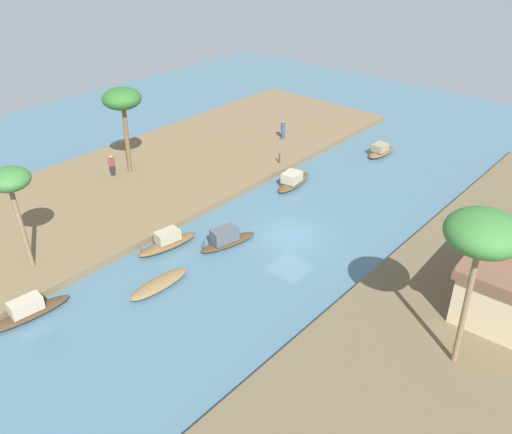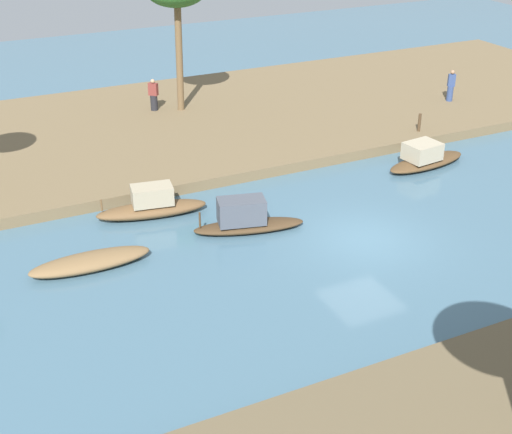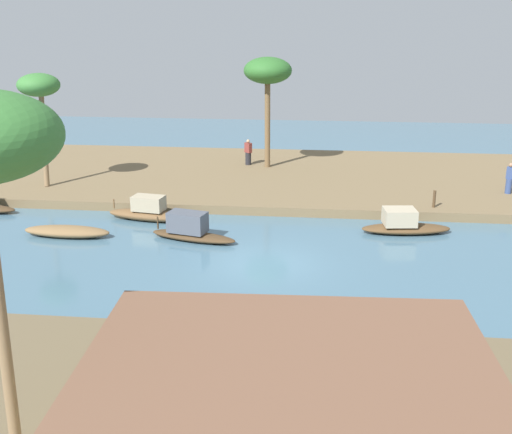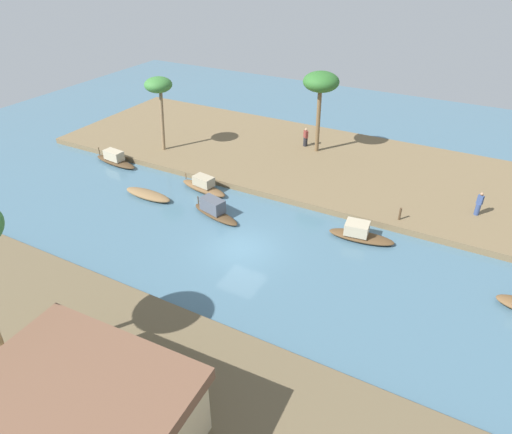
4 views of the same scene
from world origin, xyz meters
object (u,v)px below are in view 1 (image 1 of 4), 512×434
mooring_post (279,158)px  palm_tree_right_tall (483,235)px  sampan_upstream_small (293,180)px  palm_tree_left_far (10,182)px  sampan_with_red_awning (226,239)px  sampan_downstream_large (28,311)px  sampan_near_left_bank (159,284)px  palm_tree_left_near (122,100)px  sampan_midstream (167,242)px  person_on_near_bank (283,131)px  sampan_open_hull (381,151)px  person_by_mooring (112,166)px

mooring_post → palm_tree_right_tall: palm_tree_right_tall is taller
sampan_upstream_small → mooring_post: mooring_post is taller
sampan_upstream_small → palm_tree_left_far: (18.69, -4.77, 5.31)m
sampan_with_red_awning → sampan_downstream_large: size_ratio=0.92×
sampan_near_left_bank → palm_tree_left_near: size_ratio=0.59×
sampan_midstream → sampan_near_left_bank: 4.02m
sampan_upstream_small → person_on_near_bank: bearing=-143.2°
mooring_post → sampan_open_hull: bearing=147.7°
sampan_open_hull → person_on_near_bank: size_ratio=2.04×
sampan_midstream → sampan_downstream_large: (9.01, -0.44, -0.02)m
person_by_mooring → palm_tree_left_near: 5.17m
sampan_upstream_small → palm_tree_right_tall: bearing=52.4°
sampan_open_hull → mooring_post: 9.09m
sampan_with_red_awning → mooring_post: (-11.07, -4.69, 0.39)m
mooring_post → person_on_near_bank: bearing=-144.7°
person_on_near_bank → sampan_with_red_awning: bearing=52.2°
person_on_near_bank → palm_tree_left_near: 14.80m
sampan_near_left_bank → person_on_near_bank: person_on_near_bank is taller
person_by_mooring → palm_tree_right_tall: bearing=-50.5°
sampan_open_hull → person_on_near_bank: bearing=-63.6°
sampan_with_red_awning → person_on_near_bank: person_on_near_bank is taller
sampan_open_hull → palm_tree_left_near: bearing=-34.0°
sampan_with_red_awning → palm_tree_left_near: palm_tree_left_near is taller
palm_tree_left_far → palm_tree_right_tall: size_ratio=0.79×
sampan_with_red_awning → person_by_mooring: person_by_mooring is taller
sampan_midstream → mooring_post: size_ratio=4.95×
palm_tree_right_tall → palm_tree_left_far: bearing=-68.1°
person_by_mooring → palm_tree_left_far: (10.33, 6.23, 4.56)m
sampan_open_hull → sampan_midstream: (21.33, -2.73, 0.04)m
mooring_post → palm_tree_left_near: 12.86m
palm_tree_left_near → sampan_near_left_bank: bearing=58.1°
sampan_upstream_small → palm_tree_left_far: palm_tree_left_far is taller
sampan_near_left_bank → person_on_near_bank: size_ratio=2.41×
sampan_near_left_bank → palm_tree_left_far: size_ratio=0.65×
sampan_near_left_bank → palm_tree_left_far: 9.57m
sampan_downstream_large → person_by_mooring: (-12.58, -9.97, 0.75)m
palm_tree_left_near → sampan_downstream_large: bearing=34.2°
sampan_upstream_small → sampan_near_left_bank: bearing=1.0°
sampan_near_left_bank → sampan_downstream_large: bearing=-26.3°
sampan_open_hull → person_on_near_bank: 8.62m
sampan_near_left_bank → sampan_open_hull: bearing=-178.9°
sampan_upstream_small → mooring_post: (-1.73, -2.73, 0.46)m
sampan_upstream_small → palm_tree_left_near: palm_tree_left_near is taller
sampan_open_hull → sampan_near_left_bank: size_ratio=0.85×
sampan_midstream → sampan_downstream_large: size_ratio=0.94×
sampan_near_left_bank → sampan_downstream_large: sampan_downstream_large is taller
sampan_near_left_bank → person_by_mooring: bearing=-115.3°
sampan_with_red_awning → person_by_mooring: size_ratio=2.56×
sampan_open_hull → mooring_post: size_ratio=3.94×
sampan_upstream_small → person_on_near_bank: 8.37m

